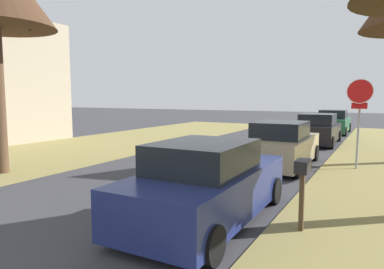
{
  "coord_description": "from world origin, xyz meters",
  "views": [
    {
      "loc": [
        5.34,
        0.41,
        2.41
      ],
      "look_at": [
        0.4,
        9.37,
        1.3
      ],
      "focal_mm": 32.32,
      "sensor_mm": 36.0,
      "label": 1
    }
  ],
  "objects_px": {
    "parked_sedan_black": "(318,130)",
    "curbside_mailbox": "(303,175)",
    "parked_sedan_green": "(333,123)",
    "stop_sign_far": "(359,104)",
    "parked_sedan_tan": "(281,146)",
    "parked_sedan_navy": "(207,184)"
  },
  "relations": [
    {
      "from": "parked_sedan_black",
      "to": "curbside_mailbox",
      "type": "distance_m",
      "value": 12.71
    },
    {
      "from": "parked_sedan_tan",
      "to": "parked_sedan_navy",
      "type": "bearing_deg",
      "value": -88.95
    },
    {
      "from": "stop_sign_far",
      "to": "parked_sedan_green",
      "type": "relative_size",
      "value": 0.67
    },
    {
      "from": "parked_sedan_navy",
      "to": "parked_sedan_green",
      "type": "distance_m",
      "value": 18.92
    },
    {
      "from": "parked_sedan_black",
      "to": "curbside_mailbox",
      "type": "relative_size",
      "value": 3.47
    },
    {
      "from": "curbside_mailbox",
      "to": "stop_sign_far",
      "type": "bearing_deg",
      "value": 85.55
    },
    {
      "from": "parked_sedan_tan",
      "to": "parked_sedan_green",
      "type": "relative_size",
      "value": 1.0
    },
    {
      "from": "parked_sedan_green",
      "to": "curbside_mailbox",
      "type": "relative_size",
      "value": 3.47
    },
    {
      "from": "parked_sedan_tan",
      "to": "parked_sedan_green",
      "type": "xyz_separation_m",
      "value": [
        0.18,
        12.85,
        0.0
      ]
    },
    {
      "from": "parked_sedan_tan",
      "to": "curbside_mailbox",
      "type": "height_order",
      "value": "parked_sedan_tan"
    },
    {
      "from": "parked_sedan_black",
      "to": "curbside_mailbox",
      "type": "height_order",
      "value": "parked_sedan_black"
    },
    {
      "from": "parked_sedan_navy",
      "to": "curbside_mailbox",
      "type": "distance_m",
      "value": 1.8
    },
    {
      "from": "parked_sedan_tan",
      "to": "curbside_mailbox",
      "type": "xyz_separation_m",
      "value": [
        1.86,
        -5.83,
        0.33
      ]
    },
    {
      "from": "parked_sedan_navy",
      "to": "parked_sedan_tan",
      "type": "distance_m",
      "value": 6.07
    },
    {
      "from": "parked_sedan_green",
      "to": "parked_sedan_tan",
      "type": "bearing_deg",
      "value": -90.82
    },
    {
      "from": "stop_sign_far",
      "to": "parked_sedan_black",
      "type": "distance_m",
      "value": 6.72
    },
    {
      "from": "stop_sign_far",
      "to": "parked_sedan_black",
      "type": "height_order",
      "value": "stop_sign_far"
    },
    {
      "from": "parked_sedan_tan",
      "to": "parked_sedan_black",
      "type": "height_order",
      "value": "same"
    },
    {
      "from": "stop_sign_far",
      "to": "parked_sedan_navy",
      "type": "relative_size",
      "value": 0.67
    },
    {
      "from": "parked_sedan_green",
      "to": "curbside_mailbox",
      "type": "bearing_deg",
      "value": -84.87
    },
    {
      "from": "parked_sedan_black",
      "to": "stop_sign_far",
      "type": "bearing_deg",
      "value": -70.3
    },
    {
      "from": "stop_sign_far",
      "to": "parked_sedan_green",
      "type": "height_order",
      "value": "stop_sign_far"
    }
  ]
}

